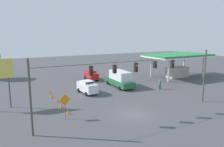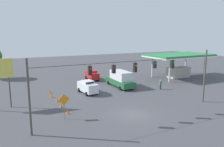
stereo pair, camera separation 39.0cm
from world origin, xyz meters
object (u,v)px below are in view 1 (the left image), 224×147
Objects in this scene: overhead_signal_span at (136,76)px; sedan_red_oncoming_deep at (91,75)px; traffic_cone_fourth at (51,96)px; pedestrian at (160,84)px; sedan_white_withflow_mid at (87,87)px; traffic_cone_third at (57,100)px; gas_station at (178,60)px; work_zone_sign at (65,102)px; box_truck_green_oncoming_far at (120,79)px; traffic_cone_fifth at (49,91)px; traffic_cone_second at (61,106)px; traffic_cone_nearest at (68,112)px.

sedan_red_oncoming_deep is at bearing -98.24° from overhead_signal_span.
pedestrian is at bearing 168.54° from traffic_cone_fourth.
sedan_white_withflow_mid reaches higher than traffic_cone_third.
gas_station is 30.39m from work_zone_sign.
gas_station is at bearing -173.74° from traffic_cone_fourth.
box_truck_green_oncoming_far is 15.41m from gas_station.
traffic_cone_fifth is at bearing 33.20° from sedan_red_oncoming_deep.
traffic_cone_fourth is (0.13, -5.21, 0.00)m from traffic_cone_second.
traffic_cone_second is (0.11, -2.49, 0.00)m from traffic_cone_nearest.
sedan_white_withflow_mid reaches higher than traffic_cone_fifth.
traffic_cone_second is at bearing -87.43° from traffic_cone_nearest.
work_zone_sign is 18.63m from pedestrian.
overhead_signal_span is at bearing 81.76° from sedan_red_oncoming_deep.
work_zone_sign is (12.70, 10.32, 0.60)m from box_truck_green_oncoming_far.
traffic_cone_third is 0.04× the size of gas_station.
overhead_signal_span is 8.87m from traffic_cone_nearest.
traffic_cone_fourth is 1.00× the size of traffic_cone_fifth.
traffic_cone_fifth is at bearing -64.40° from overhead_signal_span.
sedan_red_oncoming_deep is 7.34× the size of traffic_cone_nearest.
box_truck_green_oncoming_far is at bearing 173.84° from traffic_cone_fifth.
sedan_white_withflow_mid is at bearing -155.76° from traffic_cone_third.
gas_station reaches higher than traffic_cone_fourth.
gas_station is (-27.17, -0.43, 3.35)m from traffic_cone_fifth.
box_truck_green_oncoming_far reaches higher than sedan_red_oncoming_deep.
traffic_cone_nearest is 2.27m from work_zone_sign.
box_truck_green_oncoming_far reaches higher than traffic_cone_fourth.
overhead_signal_span is 13.81× the size of pedestrian.
traffic_cone_second is at bearing 91.38° from traffic_cone_fourth.
box_truck_green_oncoming_far is at bearing 106.77° from sedan_red_oncoming_deep.
overhead_signal_span reaches higher than traffic_cone_fifth.
traffic_cone_nearest and traffic_cone_second have the same top height.
traffic_cone_nearest is 1.00× the size of traffic_cone_third.
box_truck_green_oncoming_far reaches higher than sedan_white_withflow_mid.
gas_station is at bearing -171.59° from sedan_white_withflow_mid.
work_zone_sign is at bearing 81.50° from traffic_cone_second.
work_zone_sign reaches higher than traffic_cone_fourth.
traffic_cone_nearest and traffic_cone_third have the same top height.
box_truck_green_oncoming_far reaches higher than traffic_cone_second.
traffic_cone_third is 2.64m from traffic_cone_fourth.
box_truck_green_oncoming_far is 13.80m from traffic_cone_second.
traffic_cone_second is 4.23m from work_zone_sign.
work_zone_sign is (0.45, 9.05, 1.68)m from traffic_cone_fourth.
traffic_cone_nearest is at bearing 13.78° from pedestrian.
traffic_cone_second is (9.82, 14.14, -0.70)m from sedan_red_oncoming_deep.
box_truck_green_oncoming_far is at bearing -140.91° from work_zone_sign.
box_truck_green_oncoming_far is 15.03m from traffic_cone_nearest.
pedestrian is at bearing 32.83° from gas_station.
sedan_white_withflow_mid is 7.23× the size of traffic_cone_fifth.
sedan_red_oncoming_deep is 14.45m from pedestrian.
traffic_cone_third is at bearing 94.34° from traffic_cone_fourth.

